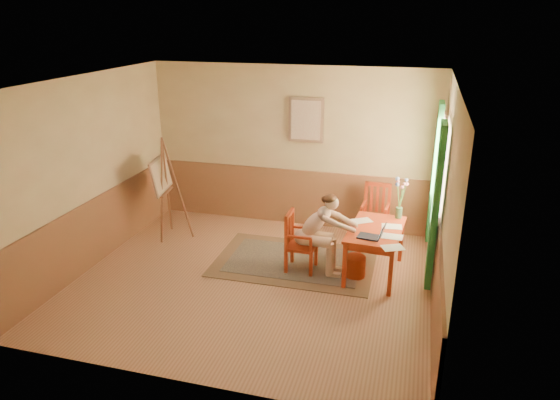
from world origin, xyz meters
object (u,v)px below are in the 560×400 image
(table, at_px, (376,234))
(chair_back, at_px, (375,214))
(easel, at_px, (163,179))
(laptop, at_px, (373,235))
(figure, at_px, (319,230))
(chair_left, at_px, (298,242))

(table, relative_size, chair_back, 1.27)
(chair_back, distance_m, easel, 3.55)
(laptop, bearing_deg, easel, 167.53)
(chair_back, height_order, figure, figure)
(chair_left, xyz_separation_m, figure, (0.31, -0.01, 0.23))
(figure, height_order, laptop, figure)
(chair_back, bearing_deg, figure, -117.30)
(table, distance_m, laptop, 0.36)
(table, height_order, chair_back, chair_back)
(chair_back, distance_m, laptop, 1.51)
(chair_left, height_order, easel, easel)
(chair_left, distance_m, figure, 0.38)
(chair_left, bearing_deg, easel, 166.08)
(table, bearing_deg, chair_back, 95.37)
(figure, bearing_deg, chair_back, 62.70)
(figure, bearing_deg, easel, 167.46)
(chair_back, relative_size, figure, 0.80)
(chair_left, xyz_separation_m, laptop, (1.08, -0.17, 0.31))
(table, height_order, figure, figure)
(chair_left, relative_size, laptop, 2.34)
(laptop, bearing_deg, chair_left, 170.88)
(chair_left, height_order, chair_back, chair_back)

